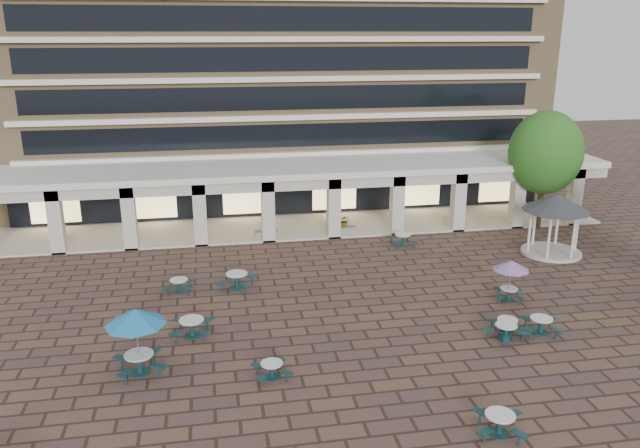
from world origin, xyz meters
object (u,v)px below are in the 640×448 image
at_px(picnic_table_1, 272,369).
at_px(gazebo, 556,209).
at_px(planter_left, 267,230).
at_px(picnic_table_2, 500,422).
at_px(planter_right, 345,226).

relative_size(picnic_table_1, gazebo, 0.41).
relative_size(picnic_table_1, planter_left, 1.07).
relative_size(picnic_table_2, gazebo, 0.51).
bearing_deg(picnic_table_1, planter_right, 59.83).
height_order(gazebo, planter_left, gazebo).
relative_size(picnic_table_2, planter_right, 1.32).
bearing_deg(picnic_table_2, picnic_table_1, 162.52).
xyz_separation_m(gazebo, planter_right, (-11.44, 5.87, -2.21)).
bearing_deg(picnic_table_2, gazebo, 72.42).
height_order(picnic_table_2, planter_left, planter_left).
bearing_deg(picnic_table_1, gazebo, 22.69).
xyz_separation_m(planter_left, planter_right, (5.15, 0.00, 0.00)).
relative_size(picnic_table_2, planter_left, 1.32).
xyz_separation_m(picnic_table_1, gazebo, (18.03, 11.12, 2.37)).
relative_size(gazebo, planter_right, 2.62).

